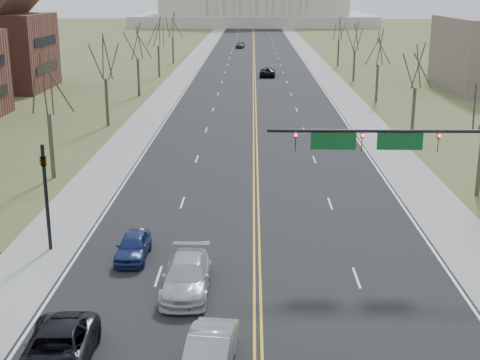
{
  "coord_description": "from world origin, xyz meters",
  "views": [
    {
      "loc": [
        -0.29,
        -20.99,
        14.06
      ],
      "look_at": [
        -1.0,
        17.26,
        3.0
      ],
      "focal_mm": 50.0,
      "sensor_mm": 36.0,
      "label": 1
    }
  ],
  "objects_px": {
    "signal_left": "(45,186)",
    "car_sb_inner_lead": "(209,355)",
    "car_far_sb": "(240,45)",
    "signal_mast": "(398,150)",
    "car_sb_outer_lead": "(57,351)",
    "car_sb_outer_second": "(133,246)",
    "car_sb_inner_second": "(187,276)",
    "car_far_nb": "(268,72)"
  },
  "relations": [
    {
      "from": "signal_mast",
      "to": "signal_left",
      "type": "height_order",
      "value": "signal_mast"
    },
    {
      "from": "car_far_sb",
      "to": "signal_mast",
      "type": "bearing_deg",
      "value": -79.61
    },
    {
      "from": "car_sb_outer_lead",
      "to": "car_far_nb",
      "type": "distance_m",
      "value": 88.1
    },
    {
      "from": "car_sb_outer_lead",
      "to": "car_sb_outer_second",
      "type": "distance_m",
      "value": 11.0
    },
    {
      "from": "car_sb_inner_second",
      "to": "car_far_sb",
      "type": "relative_size",
      "value": 1.16
    },
    {
      "from": "car_sb_inner_lead",
      "to": "car_sb_inner_second",
      "type": "relative_size",
      "value": 0.87
    },
    {
      "from": "signal_left",
      "to": "car_sb_outer_lead",
      "type": "xyz_separation_m",
      "value": [
        3.83,
        -12.12,
        -2.93
      ]
    },
    {
      "from": "signal_left",
      "to": "car_sb_inner_lead",
      "type": "relative_size",
      "value": 1.27
    },
    {
      "from": "car_sb_inner_second",
      "to": "car_far_sb",
      "type": "distance_m",
      "value": 133.96
    },
    {
      "from": "car_far_nb",
      "to": "car_sb_outer_second",
      "type": "bearing_deg",
      "value": 86.4
    },
    {
      "from": "signal_left",
      "to": "car_far_nb",
      "type": "distance_m",
      "value": 76.72
    },
    {
      "from": "car_sb_inner_lead",
      "to": "car_sb_outer_second",
      "type": "bearing_deg",
      "value": 119.7
    },
    {
      "from": "car_sb_inner_second",
      "to": "car_far_sb",
      "type": "height_order",
      "value": "car_far_sb"
    },
    {
      "from": "car_far_nb",
      "to": "car_sb_outer_lead",
      "type": "bearing_deg",
      "value": 86.56
    },
    {
      "from": "signal_mast",
      "to": "signal_left",
      "type": "distance_m",
      "value": 19.06
    },
    {
      "from": "car_far_sb",
      "to": "car_sb_outer_lead",
      "type": "bearing_deg",
      "value": -86.16
    },
    {
      "from": "car_sb_outer_second",
      "to": "car_sb_outer_lead",
      "type": "bearing_deg",
      "value": -95.17
    },
    {
      "from": "car_sb_outer_lead",
      "to": "car_far_sb",
      "type": "distance_m",
      "value": 140.92
    },
    {
      "from": "signal_mast",
      "to": "car_sb_inner_lead",
      "type": "height_order",
      "value": "signal_mast"
    },
    {
      "from": "car_sb_outer_second",
      "to": "car_far_sb",
      "type": "height_order",
      "value": "car_far_sb"
    },
    {
      "from": "car_sb_outer_lead",
      "to": "car_far_nb",
      "type": "relative_size",
      "value": 1.05
    },
    {
      "from": "signal_mast",
      "to": "car_sb_inner_lead",
      "type": "distance_m",
      "value": 16.2
    },
    {
      "from": "car_sb_inner_second",
      "to": "car_far_nb",
      "type": "bearing_deg",
      "value": 86.07
    },
    {
      "from": "signal_mast",
      "to": "car_sb_outer_lead",
      "type": "bearing_deg",
      "value": -141.28
    },
    {
      "from": "signal_left",
      "to": "car_sb_inner_second",
      "type": "bearing_deg",
      "value": -32.79
    },
    {
      "from": "car_sb_outer_lead",
      "to": "signal_mast",
      "type": "bearing_deg",
      "value": 35.62
    },
    {
      "from": "car_sb_outer_lead",
      "to": "car_far_sb",
      "type": "xyz_separation_m",
      "value": [
        4.38,
        140.85,
        0.02
      ]
    },
    {
      "from": "signal_left",
      "to": "car_far_sb",
      "type": "relative_size",
      "value": 1.28
    },
    {
      "from": "signal_left",
      "to": "car_sb_outer_second",
      "type": "bearing_deg",
      "value": -13.56
    },
    {
      "from": "car_far_nb",
      "to": "car_far_sb",
      "type": "bearing_deg",
      "value": -81.15
    },
    {
      "from": "signal_left",
      "to": "signal_mast",
      "type": "bearing_deg",
      "value": -0.0
    },
    {
      "from": "signal_left",
      "to": "car_sb_inner_lead",
      "type": "xyz_separation_m",
      "value": [
        9.63,
        -12.29,
        -2.92
      ]
    },
    {
      "from": "car_sb_outer_lead",
      "to": "signal_left",
      "type": "bearing_deg",
      "value": 104.44
    },
    {
      "from": "car_sb_outer_second",
      "to": "car_sb_inner_second",
      "type": "bearing_deg",
      "value": -51.0
    },
    {
      "from": "signal_left",
      "to": "car_sb_inner_lead",
      "type": "bearing_deg",
      "value": -51.92
    },
    {
      "from": "car_far_nb",
      "to": "signal_left",
      "type": "bearing_deg",
      "value": 82.7
    },
    {
      "from": "signal_left",
      "to": "car_sb_inner_second",
      "type": "distance_m",
      "value": 10.09
    },
    {
      "from": "signal_left",
      "to": "car_sb_outer_second",
      "type": "xyz_separation_m",
      "value": [
        4.85,
        -1.17,
        -3.02
      ]
    },
    {
      "from": "car_sb_inner_lead",
      "to": "car_sb_outer_lead",
      "type": "height_order",
      "value": "car_sb_inner_lead"
    },
    {
      "from": "car_sb_inner_lead",
      "to": "car_sb_inner_second",
      "type": "bearing_deg",
      "value": 108.52
    },
    {
      "from": "signal_left",
      "to": "car_sb_outer_second",
      "type": "height_order",
      "value": "signal_left"
    },
    {
      "from": "car_sb_inner_lead",
      "to": "car_sb_outer_second",
      "type": "height_order",
      "value": "car_sb_inner_lead"
    }
  ]
}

